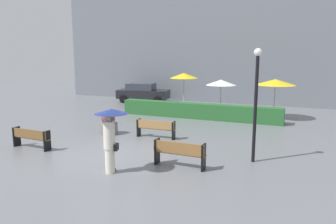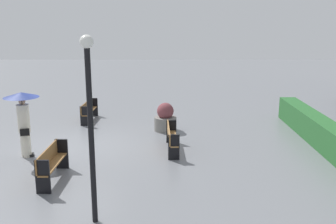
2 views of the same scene
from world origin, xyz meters
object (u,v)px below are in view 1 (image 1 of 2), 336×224
object	(u,v)px
patio_umbrella_yellow	(184,76)
bench_mid_center	(155,127)
patio_umbrella_white	(221,83)
planter_pot	(108,124)
lamp_post	(256,94)
bench_near_right	(179,152)
pedestrian_with_umbrella	(110,130)
patio_umbrella_yellow_far	(275,82)
parked_car	(143,92)
bench_near_left	(31,137)

from	to	relation	value
patio_umbrella_yellow	bench_mid_center	bearing A→B (deg)	-80.22
patio_umbrella_yellow	patio_umbrella_white	distance (m)	2.64
planter_pot	lamp_post	size ratio (longest dim) A/B	0.28
bench_near_right	pedestrian_with_umbrella	bearing A→B (deg)	-143.35
planter_pot	patio_umbrella_yellow	xyz separation A→B (m)	(1.20, 7.46, 1.98)
lamp_post	patio_umbrella_yellow_far	bearing A→B (deg)	90.28
patio_umbrella_yellow	patio_umbrella_yellow_far	bearing A→B (deg)	-3.62
parked_car	patio_umbrella_white	bearing A→B (deg)	-24.15
bench_near_right	parked_car	xyz separation A→B (m)	(-8.45, 13.64, 0.27)
patio_umbrella_yellow_far	pedestrian_with_umbrella	bearing A→B (deg)	-109.38
bench_mid_center	bench_near_left	world-z (taller)	bench_mid_center
patio_umbrella_yellow_far	parked_car	xyz separation A→B (m)	(-10.68, 3.44, -1.43)
bench_mid_center	bench_near_left	bearing A→B (deg)	-138.10
bench_mid_center	parked_car	world-z (taller)	parked_car
bench_mid_center	planter_pot	distance (m)	2.46
bench_near_right	patio_umbrella_yellow_far	bearing A→B (deg)	77.70
bench_mid_center	planter_pot	bearing A→B (deg)	-175.00
lamp_post	planter_pot	bearing A→B (deg)	168.06
planter_pot	parked_car	world-z (taller)	parked_car
pedestrian_with_umbrella	parked_car	size ratio (longest dim) A/B	0.48
bench_near_left	parked_car	xyz separation A→B (m)	(-1.97, 13.91, 0.32)
bench_mid_center	planter_pot	xyz separation A→B (m)	(-2.45, -0.21, -0.01)
parked_car	bench_mid_center	bearing A→B (deg)	-59.84
patio_umbrella_white	patio_umbrella_yellow_far	world-z (taller)	patio_umbrella_yellow_far
bench_mid_center	parked_car	bearing A→B (deg)	120.16
pedestrian_with_umbrella	parked_car	xyz separation A→B (m)	(-6.60, 15.02, -0.63)
bench_mid_center	patio_umbrella_yellow	distance (m)	7.61
bench_near_right	patio_umbrella_yellow	size ratio (longest dim) A/B	0.70
bench_near_right	patio_umbrella_yellow	xyz separation A→B (m)	(-3.71, 10.58, 1.92)
planter_pot	bench_mid_center	bearing A→B (deg)	5.00
bench_near_left	bench_near_right	world-z (taller)	bench_near_right
bench_near_right	pedestrian_with_umbrella	world-z (taller)	pedestrian_with_umbrella
bench_near_left	patio_umbrella_yellow_far	bearing A→B (deg)	50.27
bench_near_right	patio_umbrella_yellow_far	xyz separation A→B (m)	(2.22, 10.20, 1.70)
planter_pot	pedestrian_with_umbrella	bearing A→B (deg)	-55.70
bench_mid_center	patio_umbrella_yellow	bearing A→B (deg)	99.78
parked_car	pedestrian_with_umbrella	bearing A→B (deg)	-66.26
planter_pot	patio_umbrella_white	distance (m)	8.33
bench_near_left	pedestrian_with_umbrella	world-z (taller)	pedestrian_with_umbrella
patio_umbrella_yellow	parked_car	bearing A→B (deg)	147.15
patio_umbrella_yellow	planter_pot	bearing A→B (deg)	-99.15
bench_near_left	planter_pot	world-z (taller)	planter_pot
bench_near_right	parked_car	size ratio (longest dim) A/B	0.42
pedestrian_with_umbrella	parked_car	distance (m)	16.41
bench_mid_center	patio_umbrella_yellow_far	distance (m)	8.50
pedestrian_with_umbrella	lamp_post	xyz separation A→B (m)	(4.12, 2.98, 1.04)
bench_mid_center	patio_umbrella_white	xyz separation A→B (m)	(1.36, 7.01, 1.61)
planter_pot	patio_umbrella_white	world-z (taller)	patio_umbrella_white
bench_near_left	pedestrian_with_umbrella	bearing A→B (deg)	-13.44
lamp_post	parked_car	size ratio (longest dim) A/B	0.91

